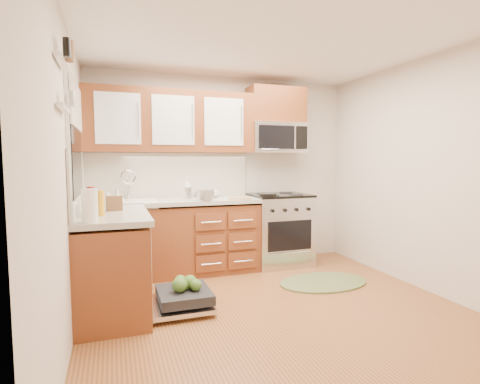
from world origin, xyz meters
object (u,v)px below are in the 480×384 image
object	(u,v)px
bowl_b	(210,194)
range	(279,229)
upper_cabinets	(171,122)
microwave	(276,138)
paper_towel_roll	(90,206)
dishwasher	(180,300)
rug	(323,282)
stock_pot	(205,195)
skillet	(268,195)
cup	(213,193)
cutting_board	(240,198)
bowl_a	(208,194)
sink	(130,212)

from	to	relation	value
bowl_b	range	bearing A→B (deg)	-7.69
upper_cabinets	range	world-z (taller)	upper_cabinets
microwave	paper_towel_roll	size ratio (longest dim) A/B	2.91
dishwasher	rug	size ratio (longest dim) A/B	0.67
bowl_b	stock_pot	bearing A→B (deg)	-112.63
skillet	cup	bearing A→B (deg)	140.97
stock_pot	cutting_board	distance (m)	0.45
microwave	bowl_a	bearing A→B (deg)	176.98
cutting_board	bowl_a	xyz separation A→B (m)	(-0.32, 0.36, 0.03)
microwave	cutting_board	distance (m)	1.04
upper_cabinets	microwave	xyz separation A→B (m)	(1.41, -0.02, -0.18)
skillet	cutting_board	bearing A→B (deg)	170.11
dishwasher	paper_towel_roll	xyz separation A→B (m)	(-0.74, -0.32, 0.96)
paper_towel_roll	bowl_a	size ratio (longest dim) A/B	0.92
upper_cabinets	sink	distance (m)	1.21
upper_cabinets	stock_pot	distance (m)	1.01
rug	paper_towel_roll	xyz separation A→B (m)	(-2.43, -0.56, 1.05)
sink	microwave	bearing A→B (deg)	3.85
upper_cabinets	bowl_b	world-z (taller)	upper_cabinets
range	microwave	size ratio (longest dim) A/B	1.25
dishwasher	paper_towel_roll	distance (m)	1.25
paper_towel_roll	sink	bearing A→B (deg)	76.34
paper_towel_roll	cup	xyz separation A→B (m)	(1.42, 1.67, -0.08)
rug	bowl_b	xyz separation A→B (m)	(-1.08, 1.02, 0.96)
range	paper_towel_roll	xyz separation A→B (m)	(-2.28, -1.45, 0.58)
sink	bowl_a	world-z (taller)	bowl_a
rug	cutting_board	bearing A→B (deg)	137.92
rug	stock_pot	world-z (taller)	stock_pot
microwave	rug	size ratio (longest dim) A/B	0.72
bowl_b	cup	distance (m)	0.12
microwave	cup	xyz separation A→B (m)	(-0.86, 0.10, -0.73)
bowl_b	cup	world-z (taller)	cup
range	dishwasher	distance (m)	1.95
microwave	paper_towel_roll	world-z (taller)	microwave
microwave	bowl_b	xyz separation A→B (m)	(-0.93, 0.01, -0.73)
paper_towel_roll	bowl_b	bearing A→B (deg)	49.40
upper_cabinets	cutting_board	xyz separation A→B (m)	(0.78, -0.33, -0.94)
stock_pot	paper_towel_roll	xyz separation A→B (m)	(-1.21, -1.24, 0.07)
microwave	cutting_board	size ratio (longest dim) A/B	2.85
sink	stock_pot	xyz separation A→B (m)	(0.86, -0.20, 0.19)
dishwasher	cup	bearing A→B (deg)	63.26
upper_cabinets	cutting_board	bearing A→B (deg)	-23.28
bowl_b	cutting_board	bearing A→B (deg)	-46.25
rug	bowl_b	world-z (taller)	bowl_b
range	cutting_board	xyz separation A→B (m)	(-0.63, -0.19, 0.46)
sink	paper_towel_roll	size ratio (longest dim) A/B	2.37
cutting_board	cup	distance (m)	0.47
dishwasher	bowl_b	xyz separation A→B (m)	(0.61, 1.26, 0.87)
upper_cabinets	skillet	distance (m)	1.50
rug	cup	world-z (taller)	cup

